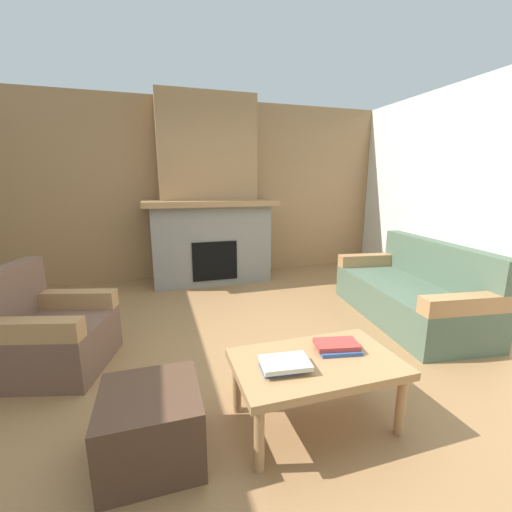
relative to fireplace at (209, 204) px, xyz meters
name	(u,v)px	position (x,y,z in m)	size (l,w,h in m)	color
ground	(264,367)	(0.00, -2.62, -1.16)	(9.00, 9.00, 0.00)	olive
wall_back_wood_panel	(205,191)	(0.00, 0.38, 0.19)	(6.00, 0.12, 2.70)	#997047
fireplace	(209,204)	(0.00, 0.00, 0.00)	(1.90, 0.82, 2.70)	gray
couch	(411,293)	(1.87, -2.15, -0.88)	(1.06, 1.89, 0.85)	#4C604C
armchair	(48,334)	(-1.66, -2.13, -0.87)	(0.93, 0.93, 0.85)	brown
coffee_table	(316,368)	(0.10, -3.32, -0.79)	(1.00, 0.60, 0.43)	#A87A4C
ottoman	(152,425)	(-0.87, -3.31, -0.96)	(0.52, 0.52, 0.40)	#4C3323
book_stack_near_edge	(284,365)	(-0.13, -3.36, -0.70)	(0.30, 0.22, 0.06)	#335699
book_stack_center	(337,347)	(0.28, -3.26, -0.71)	(0.29, 0.22, 0.06)	#335699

